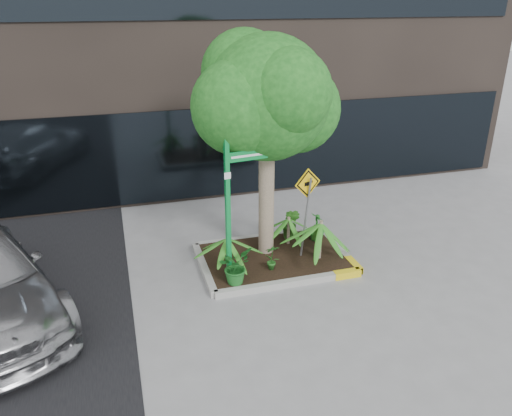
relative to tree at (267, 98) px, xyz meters
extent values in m
plane|color=gray|center=(-0.11, -0.60, -3.65)|extent=(80.00, 80.00, 0.00)
cube|color=#9E9E99|center=(0.09, 0.80, -3.58)|extent=(3.20, 0.15, 0.15)
cube|color=#9E9E99|center=(0.09, -1.40, -3.58)|extent=(3.20, 0.15, 0.15)
cube|color=#9E9E99|center=(-1.51, -0.30, -3.58)|extent=(0.15, 2.20, 0.15)
cube|color=#9E9E99|center=(1.69, -0.30, -3.58)|extent=(0.15, 2.20, 0.15)
cube|color=yellow|center=(1.39, -1.40, -3.58)|extent=(0.60, 0.17, 0.15)
cube|color=black|center=(0.09, -0.30, -3.53)|extent=(3.05, 2.05, 0.06)
cylinder|color=tan|center=(0.00, -0.02, -2.04)|extent=(0.34, 0.34, 3.23)
cylinder|color=tan|center=(0.11, -0.02, -0.86)|extent=(0.61, 0.17, 1.05)
sphere|color=#175017|center=(0.00, -0.02, 0.00)|extent=(2.58, 2.58, 2.58)
sphere|color=#175017|center=(0.76, 0.30, -0.32)|extent=(1.94, 1.94, 1.94)
sphere|color=#175017|center=(-0.64, -0.23, -0.10)|extent=(1.94, 1.94, 1.94)
sphere|color=#175017|center=(0.22, -0.66, 0.22)|extent=(1.72, 1.72, 1.72)
sphere|color=#175017|center=(-0.32, 0.52, 0.43)|extent=(1.83, 1.83, 1.83)
cylinder|color=tan|center=(1.05, -0.69, -3.04)|extent=(0.07, 0.07, 0.92)
cylinder|color=tan|center=(-1.04, -0.60, -3.11)|extent=(0.07, 0.07, 0.79)
cylinder|color=tan|center=(0.62, 0.17, -3.16)|extent=(0.07, 0.07, 0.68)
imported|color=#1B5F20|center=(-1.02, -1.15, -3.14)|extent=(0.93, 0.93, 0.73)
imported|color=#1F671F|center=(1.34, 0.18, -3.16)|extent=(0.42, 0.42, 0.69)
imported|color=#215E1D|center=(-0.13, -0.86, -3.20)|extent=(0.32, 0.32, 0.60)
imported|color=#2C691E|center=(0.76, 0.42, -3.10)|extent=(0.62, 0.62, 0.80)
cube|color=#0C8D3B|center=(-1.08, -0.90, -2.09)|extent=(0.10, 0.10, 3.13)
cube|color=#0C8D3B|center=(-0.66, -0.85, -0.92)|extent=(0.87, 0.15, 0.20)
cube|color=#0C8D3B|center=(-1.14, -0.48, -0.69)|extent=(0.15, 0.87, 0.20)
cube|color=white|center=(-0.66, -0.86, -0.92)|extent=(0.66, 0.10, 0.04)
cube|color=white|center=(-1.15, -0.48, -0.69)|extent=(0.10, 0.66, 0.04)
cube|color=white|center=(-1.08, -0.95, -1.25)|extent=(0.13, 0.02, 0.13)
cylinder|color=slate|center=(0.72, -0.60, -2.53)|extent=(0.12, 0.29, 1.94)
cube|color=yellow|center=(0.72, -0.62, -1.71)|extent=(0.64, 0.18, 0.65)
cube|color=black|center=(0.72, -0.63, -1.71)|extent=(0.56, 0.15, 0.58)
cube|color=yellow|center=(0.72, -0.63, -1.71)|extent=(0.48, 0.13, 0.49)
cube|color=black|center=(0.71, -0.64, -1.72)|extent=(0.15, 0.04, 0.09)
camera|label=1|loc=(-3.10, -9.75, 1.92)|focal=35.00mm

